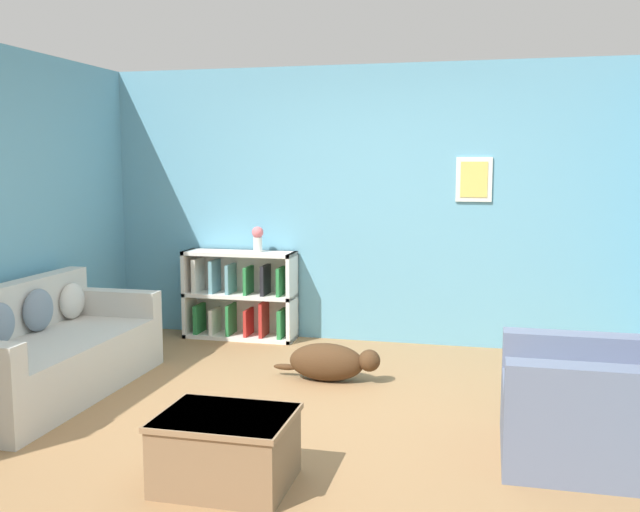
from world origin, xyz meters
name	(u,v)px	position (x,y,z in m)	size (l,w,h in m)	color
ground_plane	(306,420)	(0.00, 0.00, 0.00)	(14.00, 14.00, 0.00)	#997047
wall_back	(366,205)	(0.00, 2.25, 1.30)	(5.60, 0.13, 2.60)	#609EB7
couch	(41,354)	(-2.03, 0.06, 0.30)	(0.86, 1.96, 0.81)	beige
bookshelf	(240,296)	(-1.20, 2.04, 0.41)	(1.09, 0.32, 0.85)	silver
recliner_chair	(608,401)	(1.84, -0.23, 0.35)	(1.01, 0.92, 1.05)	slate
coffee_table	(226,447)	(-0.17, -1.03, 0.21)	(0.70, 0.56, 0.39)	#846647
dog	(330,362)	(-0.03, 0.88, 0.15)	(0.87, 0.27, 0.30)	#472D19
vase	(258,238)	(-1.00, 2.02, 0.99)	(0.11, 0.11, 0.24)	silver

